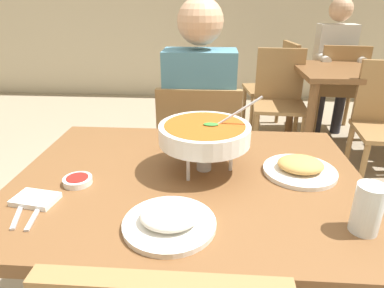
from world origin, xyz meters
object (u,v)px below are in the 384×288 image
(dining_table_main, at_px, (189,207))
(chair_bg_window, at_px, (279,95))
(chair_diner_main, at_px, (199,154))
(curry_bowl, at_px, (205,134))
(appetizer_plate, at_px, (300,168))
(sauce_dish, at_px, (78,180))
(rice_plate, at_px, (169,220))
(chair_bg_corner, at_px, (277,82))
(drink_glass, at_px, (367,211))
(chair_bg_middle, at_px, (339,85))
(diner_main, at_px, (200,111))
(dining_table_far, at_px, (357,85))
(patron_bg_middle, at_px, (334,59))

(dining_table_main, bearing_deg, chair_bg_window, 71.91)
(chair_diner_main, bearing_deg, curry_bowl, -85.83)
(appetizer_plate, distance_m, chair_bg_window, 1.97)
(chair_diner_main, relative_size, sauce_dish, 10.00)
(rice_plate, distance_m, chair_bg_corner, 2.86)
(dining_table_main, height_order, drink_glass, drink_glass)
(dining_table_main, distance_m, chair_bg_middle, 2.72)
(dining_table_main, distance_m, chair_bg_corner, 2.58)
(chair_bg_middle, bearing_deg, diner_main, -128.20)
(appetizer_plate, relative_size, dining_table_far, 0.24)
(dining_table_main, height_order, chair_bg_corner, chair_bg_corner)
(curry_bowl, distance_m, drink_glass, 0.51)
(appetizer_plate, bearing_deg, rice_plate, -141.69)
(dining_table_main, bearing_deg, chair_bg_corner, 74.04)
(appetizer_plate, distance_m, sauce_dish, 0.72)
(diner_main, xyz_separation_m, appetizer_plate, (0.37, -0.70, 0.04))
(curry_bowl, xyz_separation_m, dining_table_far, (1.22, 1.85, -0.27))
(appetizer_plate, height_order, drink_glass, drink_glass)
(diner_main, bearing_deg, appetizer_plate, -62.27)
(drink_glass, bearing_deg, chair_bg_corner, 84.74)
(rice_plate, xyz_separation_m, chair_bg_corner, (0.74, 2.74, -0.27))
(chair_bg_middle, relative_size, patron_bg_middle, 0.69)
(appetizer_plate, relative_size, sauce_dish, 2.67)
(appetizer_plate, relative_size, drink_glass, 1.85)
(dining_table_far, bearing_deg, sauce_dish, -129.19)
(dining_table_main, distance_m, drink_glass, 0.55)
(curry_bowl, relative_size, chair_bg_middle, 0.37)
(drink_glass, relative_size, chair_bg_corner, 0.14)
(chair_diner_main, distance_m, chair_bg_corner, 1.90)
(rice_plate, xyz_separation_m, sauce_dish, (-0.32, 0.19, -0.01))
(diner_main, height_order, sauce_dish, diner_main)
(curry_bowl, distance_m, chair_bg_corner, 2.54)
(curry_bowl, xyz_separation_m, chair_bg_middle, (1.24, 2.33, -0.38))
(chair_diner_main, xyz_separation_m, chair_bg_middle, (1.29, 1.68, 0.00))
(diner_main, xyz_separation_m, patron_bg_middle, (1.25, 1.75, 0.00))
(chair_bg_middle, height_order, chair_bg_corner, same)
(chair_bg_window, bearing_deg, appetizer_plate, -98.20)
(curry_bowl, bearing_deg, diner_main, 93.97)
(diner_main, distance_m, dining_table_far, 1.72)
(chair_bg_middle, bearing_deg, drink_glass, -107.57)
(sauce_dish, distance_m, chair_bg_corner, 2.77)
(patron_bg_middle, bearing_deg, curry_bowl, -116.11)
(chair_bg_window, bearing_deg, chair_diner_main, -117.07)
(curry_bowl, xyz_separation_m, patron_bg_middle, (1.20, 2.45, -0.15))
(diner_main, relative_size, chair_bg_corner, 1.46)
(chair_bg_middle, bearing_deg, appetizer_plate, -111.58)
(diner_main, distance_m, appetizer_plate, 0.79)
(diner_main, relative_size, patron_bg_middle, 1.00)
(dining_table_main, height_order, chair_bg_middle, chair_bg_middle)
(rice_plate, relative_size, chair_bg_window, 0.27)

